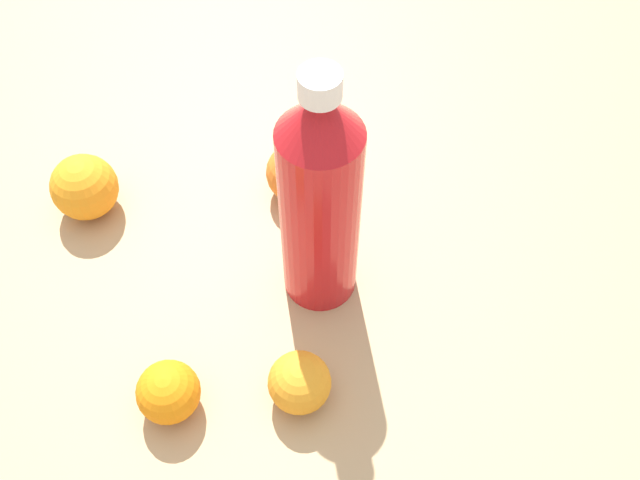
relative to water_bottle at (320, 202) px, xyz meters
name	(u,v)px	position (x,y,z in m)	size (l,w,h in m)	color
ground_plane	(334,292)	(0.01, 0.02, -0.14)	(2.40, 2.40, 0.00)	tan
water_bottle	(320,202)	(0.00, 0.00, 0.00)	(0.08, 0.08, 0.31)	red
orange_0	(85,187)	(-0.06, -0.28, -0.11)	(0.08, 0.08, 0.08)	orange
orange_1	(296,173)	(-0.12, -0.05, -0.11)	(0.07, 0.07, 0.07)	orange
orange_2	(300,382)	(0.14, 0.00, -0.11)	(0.06, 0.06, 0.06)	orange
orange_3	(168,392)	(0.17, -0.12, -0.11)	(0.06, 0.06, 0.06)	orange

